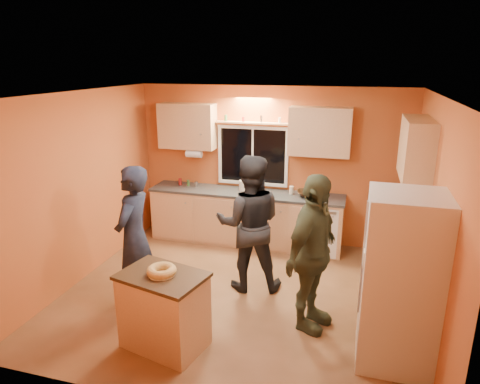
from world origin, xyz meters
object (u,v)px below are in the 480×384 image
(refrigerator, at_px, (400,281))
(person_left, at_px, (134,237))
(person_center, at_px, (249,224))
(person_right, at_px, (312,254))
(island, at_px, (164,310))

(refrigerator, xyz_separation_m, person_left, (-3.07, 0.30, -0.00))
(person_center, bearing_deg, person_right, 128.62)
(island, distance_m, person_right, 1.73)
(refrigerator, height_order, person_center, person_center)
(person_left, relative_size, person_right, 0.98)
(person_left, height_order, person_right, person_right)
(person_center, bearing_deg, island, 55.66)
(refrigerator, xyz_separation_m, island, (-2.36, -0.42, -0.47))
(island, relative_size, person_left, 0.55)
(island, xyz_separation_m, person_right, (1.46, 0.78, 0.48))
(refrigerator, bearing_deg, person_left, 174.43)
(island, distance_m, person_center, 1.65)
(island, height_order, person_left, person_left)
(person_center, bearing_deg, refrigerator, 135.83)
(person_right, bearing_deg, person_center, 71.65)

